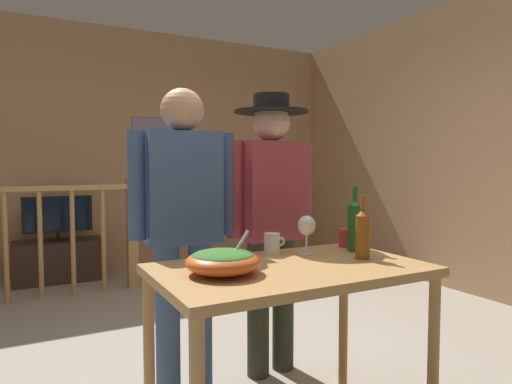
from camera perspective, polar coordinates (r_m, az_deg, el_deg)
ground_plane at (r=2.93m, az=-0.99°, el=-21.74°), size 8.34×8.34×0.00m
back_wall at (r=5.71m, az=-15.74°, el=5.18°), size 5.36×0.10×2.86m
side_wall_right at (r=5.11m, az=21.62°, el=5.27°), size 0.10×4.81×2.86m
framed_picture at (r=5.73m, az=-12.69°, el=6.85°), size 0.53×0.03×0.44m
stair_railing at (r=4.63m, az=-24.84°, el=-4.46°), size 2.33×0.10×1.10m
tv_console at (r=5.34m, az=-23.59°, el=-7.93°), size 0.90×0.40×0.43m
flat_screen_tv at (r=5.24m, az=-23.70°, el=-2.65°), size 0.69×0.12×0.48m
serving_table at (r=2.04m, az=4.32°, el=-11.86°), size 1.18×0.70×0.81m
salad_bowl at (r=1.86m, az=-4.19°, el=-8.60°), size 0.31×0.31×0.17m
wine_glass at (r=2.26m, az=6.39°, el=-4.39°), size 0.09×0.09×0.19m
wine_bottle_green at (r=2.38m, az=12.33°, el=-3.94°), size 0.07×0.07×0.33m
wine_bottle_amber at (r=2.19m, az=13.30°, el=-5.02°), size 0.07×0.07×0.30m
mug_white at (r=2.27m, az=2.06°, el=-6.47°), size 0.11×0.08×0.10m
mug_red at (r=2.50m, az=11.30°, el=-5.66°), size 0.11×0.08×0.10m
person_standing_left at (r=2.46m, az=-9.15°, el=-2.95°), size 0.57×0.25×1.65m
person_standing_right at (r=2.68m, az=1.90°, el=-2.09°), size 0.58×0.44×1.66m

